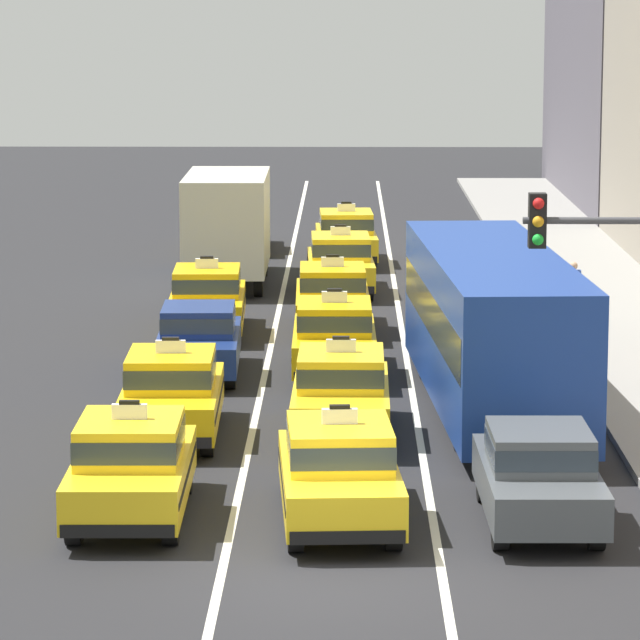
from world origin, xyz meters
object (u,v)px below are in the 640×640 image
at_px(taxi_left_second, 172,392).
at_px(sedan_right_nearest, 539,473).
at_px(taxi_center_nearest, 339,471).
at_px(taxi_left_nearest, 131,465).
at_px(sedan_left_third, 199,338).
at_px(box_truck_left_fifth, 228,223).
at_px(taxi_center_second, 341,391).
at_px(taxi_center_fifth, 340,262).
at_px(taxi_left_fourth, 207,299).
at_px(taxi_left_sixth, 241,223).
at_px(bus_right_second, 492,322).
at_px(sedan_right_third, 469,303).
at_px(taxi_center_third, 334,337).
at_px(pedestrian_by_storefront, 573,291).
at_px(taxi_center_sixth, 346,236).
at_px(taxi_center_fourth, 332,297).

xyz_separation_m(taxi_left_second, sedan_right_nearest, (6.34, -5.98, -0.03)).
bearing_deg(taxi_center_nearest, taxi_left_nearest, 175.00).
distance_m(sedan_left_third, box_truck_left_fifth, 13.79).
bearing_deg(taxi_left_nearest, sedan_right_nearest, -2.48).
distance_m(taxi_left_nearest, taxi_center_second, 6.72).
bearing_deg(taxi_left_nearest, taxi_center_fifth, 82.17).
bearing_deg(sedan_left_third, taxi_left_second, -90.55).
bearing_deg(taxi_left_fourth, taxi_left_sixth, 90.13).
relative_size(bus_right_second, sedan_right_third, 2.59).
bearing_deg(sedan_left_third, sedan_right_nearest, -62.23).
height_order(taxi_left_second, taxi_left_fourth, same).
xyz_separation_m(bus_right_second, sedan_right_third, (0.07, 8.44, -0.97)).
bearing_deg(taxi_left_sixth, taxi_center_fifth, -70.43).
bearing_deg(taxi_left_second, taxi_center_second, 2.50).
bearing_deg(taxi_center_second, box_truck_left_fifth, 99.65).
bearing_deg(bus_right_second, taxi_center_second, -142.48).
bearing_deg(taxi_center_third, sedan_right_third, 55.99).
bearing_deg(taxi_left_second, pedestrian_by_storefront, 53.95).
xyz_separation_m(taxi_left_fourth, taxi_center_third, (3.18, -5.27, 0.00)).
bearing_deg(taxi_left_sixth, taxi_center_sixth, -43.49).
bearing_deg(box_truck_left_fifth, taxi_center_third, -76.95).
bearing_deg(taxi_left_second, taxi_center_fifth, 80.14).
bearing_deg(taxi_center_sixth, bus_right_second, -82.23).
distance_m(taxi_left_second, sedan_right_nearest, 8.72).
relative_size(taxi_center_second, sedan_right_third, 1.05).
distance_m(taxi_center_fifth, sedan_right_third, 7.78).
height_order(taxi_center_fifth, taxi_center_sixth, same).
bearing_deg(box_truck_left_fifth, sedan_right_nearest, -75.87).
bearing_deg(taxi_left_nearest, taxi_left_fourth, 90.04).
height_order(sedan_left_third, taxi_center_fourth, taxi_center_fourth).
relative_size(sedan_left_third, taxi_center_fourth, 0.95).
distance_m(taxi_left_sixth, sedan_right_third, 17.63).
xyz_separation_m(taxi_center_second, bus_right_second, (3.02, 2.32, 0.94)).
distance_m(taxi_center_second, taxi_center_sixth, 23.87).
bearing_deg(taxi_center_fifth, sedan_right_third, -65.93).
relative_size(taxi_left_nearest, taxi_center_sixth, 0.99).
xyz_separation_m(taxi_left_second, taxi_center_nearest, (3.20, -5.99, 0.00)).
bearing_deg(taxi_center_third, taxi_center_fourth, 90.87).
distance_m(taxi_center_third, taxi_center_fifth, 11.94).
relative_size(taxi_left_sixth, taxi_center_sixth, 1.00).
bearing_deg(sedan_left_third, taxi_left_fourth, 92.13).
height_order(taxi_center_second, taxi_center_third, same).
bearing_deg(sedan_left_third, taxi_left_nearest, -90.93).
bearing_deg(box_truck_left_fifth, taxi_center_fifth, -27.75).
height_order(taxi_left_nearest, box_truck_left_fifth, box_truck_left_fifth).
height_order(sedan_left_third, box_truck_left_fifth, box_truck_left_fifth).
distance_m(taxi_center_third, sedan_right_third, 5.83).
bearing_deg(taxi_center_sixth, taxi_left_second, -97.79).
height_order(taxi_left_second, taxi_center_nearest, same).
height_order(taxi_left_fourth, taxi_center_third, same).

